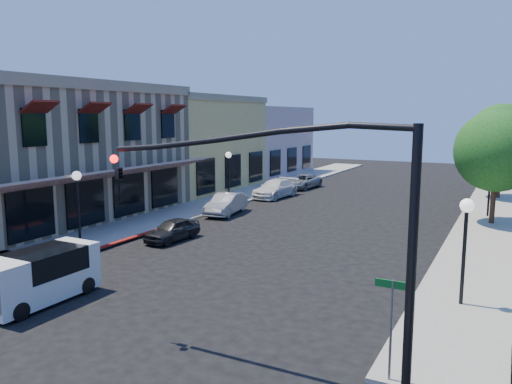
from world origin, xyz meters
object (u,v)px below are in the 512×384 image
at_px(street_name_sign, 392,314).
at_px(parked_car_b, 226,204).
at_px(signal_mast_arm, 314,210).
at_px(street_tree_a, 497,151).
at_px(street_tree_b, 502,138).
at_px(parked_car_c, 275,189).
at_px(lamppost_right_near, 466,225).
at_px(parked_car_d, 302,181).
at_px(lamppost_right_far, 490,173).
at_px(parked_car_a, 173,230).
at_px(lamppost_left_near, 77,189).
at_px(white_van, 37,274).
at_px(lamppost_left_far, 229,163).

bearing_deg(street_name_sign, parked_car_b, 131.35).
bearing_deg(signal_mast_arm, street_tree_a, 81.83).
relative_size(street_tree_b, parked_car_c, 1.52).
height_order(lamppost_right_near, parked_car_d, lamppost_right_near).
bearing_deg(lamppost_right_far, street_tree_a, -81.47).
bearing_deg(parked_car_a, parked_car_d, 96.99).
bearing_deg(lamppost_right_far, parked_car_d, 156.44).
bearing_deg(parked_car_d, signal_mast_arm, -61.57).
relative_size(street_tree_a, lamppost_left_near, 1.82).
distance_m(signal_mast_arm, white_van, 10.31).
height_order(street_name_sign, parked_car_a, street_name_sign).
xyz_separation_m(street_tree_b, lamppost_right_near, (-0.30, -24.00, -1.81)).
xyz_separation_m(street_tree_b, parked_car_c, (-15.00, -7.00, -3.87)).
xyz_separation_m(lamppost_right_far, parked_car_b, (-14.65, -6.29, -2.07)).
height_order(white_van, parked_car_a, white_van).
xyz_separation_m(white_van, parked_car_a, (-1.10, 8.77, -0.45)).
relative_size(signal_mast_arm, parked_car_b, 1.99).
bearing_deg(street_tree_b, street_name_sign, -92.50).
bearing_deg(lamppost_left_far, parked_car_b, -61.30).
distance_m(street_name_sign, parked_car_d, 31.38).
bearing_deg(lamppost_right_far, lamppost_left_far, -173.29).
bearing_deg(street_name_sign, lamppost_left_near, 160.07).
xyz_separation_m(street_tree_a, lamppost_left_near, (-17.30, -14.00, -1.46)).
distance_m(street_name_sign, lamppost_right_far, 21.85).
relative_size(parked_car_b, parked_car_d, 0.94).
height_order(street_tree_b, parked_car_a, street_tree_b).
bearing_deg(signal_mast_arm, lamppost_right_far, 83.30).
bearing_deg(street_tree_a, lamppost_left_far, 180.00).
bearing_deg(lamppost_left_far, street_tree_b, 30.03).
bearing_deg(street_tree_b, signal_mast_arm, -95.51).
xyz_separation_m(street_tree_b, signal_mast_arm, (-2.94, -30.50, -0.46)).
relative_size(street_tree_b, lamppost_left_far, 1.97).
distance_m(white_van, parked_car_b, 15.90).
distance_m(lamppost_left_near, lamppost_left_far, 14.00).
height_order(lamppost_left_far, parked_car_c, lamppost_left_far).
relative_size(lamppost_right_near, parked_car_d, 0.84).
bearing_deg(lamppost_right_near, lamppost_left_far, 140.53).
xyz_separation_m(street_tree_a, street_tree_b, (0.00, 10.00, 0.35)).
relative_size(lamppost_left_far, lamppost_right_near, 1.00).
bearing_deg(parked_car_c, lamppost_right_far, 1.29).
bearing_deg(lamppost_left_near, street_name_sign, -19.93).
height_order(signal_mast_arm, lamppost_left_near, signal_mast_arm).
height_order(street_tree_b, parked_car_b, street_tree_b).
distance_m(street_tree_b, parked_car_b, 21.04).
height_order(street_name_sign, parked_car_d, street_name_sign).
bearing_deg(street_tree_b, lamppost_right_near, -90.72).
height_order(street_tree_b, parked_car_d, street_tree_b).
bearing_deg(parked_car_b, lamppost_right_far, 15.44).
bearing_deg(lamppost_left_far, street_name_sign, -51.06).
relative_size(street_tree_b, lamppost_left_near, 1.97).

